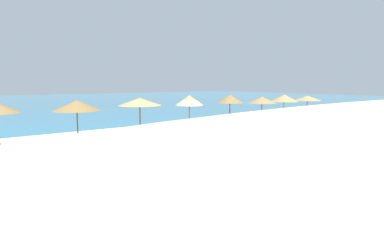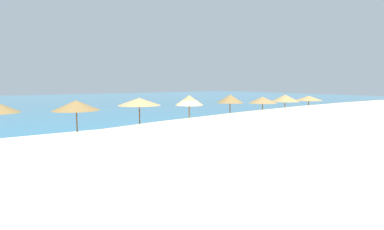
{
  "view_description": "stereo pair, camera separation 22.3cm",
  "coord_description": "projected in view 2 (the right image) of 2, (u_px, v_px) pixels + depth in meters",
  "views": [
    {
      "loc": [
        -10.97,
        -15.27,
        3.7
      ],
      "look_at": [
        1.47,
        1.69,
        1.4
      ],
      "focal_mm": 27.64,
      "sensor_mm": 36.0,
      "label": 1
    },
    {
      "loc": [
        -10.79,
        -15.4,
        3.7
      ],
      "look_at": [
        1.47,
        1.69,
        1.4
      ],
      "focal_mm": 27.64,
      "sensor_mm": 36.0,
      "label": 2
    }
  ],
  "objects": [
    {
      "name": "ground_plane",
      "position": [
        189.0,
        140.0,
        19.1
      ],
      "size": [
        160.0,
        160.0,
        0.0
      ],
      "primitive_type": "plane",
      "color": "beige"
    },
    {
      "name": "sea_water",
      "position": [
        50.0,
        102.0,
        56.82
      ],
      "size": [
        160.0,
        77.66,
        0.01
      ],
      "primitive_type": "cube",
      "color": "teal",
      "rests_on": "ground_plane"
    },
    {
      "name": "dune_ridge",
      "position": [
        377.0,
        142.0,
        11.02
      ],
      "size": [
        40.61,
        7.88,
        3.02
      ],
      "primitive_type": "ellipsoid",
      "rotation": [
        0.0,
        0.0,
        -0.03
      ],
      "color": "beige",
      "rests_on": "ground_plane"
    },
    {
      "name": "beach_umbrella_2",
      "position": [
        76.0,
        105.0,
        15.93
      ],
      "size": [
        2.49,
        2.49,
        2.76
      ],
      "color": "brown",
      "rests_on": "ground_plane"
    },
    {
      "name": "beach_umbrella_3",
      "position": [
        139.0,
        102.0,
        17.85
      ],
      "size": [
        2.6,
        2.6,
        2.79
      ],
      "color": "brown",
      "rests_on": "ground_plane"
    },
    {
      "name": "beach_umbrella_4",
      "position": [
        189.0,
        100.0,
        20.27
      ],
      "size": [
        1.96,
        1.96,
        2.85
      ],
      "color": "brown",
      "rests_on": "ground_plane"
    },
    {
      "name": "beach_umbrella_5",
      "position": [
        230.0,
        99.0,
        22.28
      ],
      "size": [
        2.03,
        2.03,
        2.81
      ],
      "color": "brown",
      "rests_on": "ground_plane"
    },
    {
      "name": "beach_umbrella_6",
      "position": [
        263.0,
        100.0,
        24.31
      ],
      "size": [
        2.34,
        2.34,
        2.55
      ],
      "color": "brown",
      "rests_on": "ground_plane"
    },
    {
      "name": "beach_umbrella_7",
      "position": [
        285.0,
        98.0,
        26.92
      ],
      "size": [
        2.52,
        2.52,
        2.62
      ],
      "color": "brown",
      "rests_on": "ground_plane"
    },
    {
      "name": "beach_umbrella_8",
      "position": [
        309.0,
        98.0,
        29.03
      ],
      "size": [
        2.6,
        2.6,
        2.43
      ],
      "color": "brown",
      "rests_on": "ground_plane"
    },
    {
      "name": "lounge_chair_0",
      "position": [
        209.0,
        130.0,
        20.45
      ],
      "size": [
        1.51,
        0.73,
        1.05
      ],
      "rotation": [
        0.0,
        0.0,
        1.63
      ],
      "color": "red",
      "rests_on": "ground_plane"
    },
    {
      "name": "lounge_chair_1",
      "position": [
        272.0,
        123.0,
        23.88
      ],
      "size": [
        1.54,
        0.71,
        1.14
      ],
      "rotation": [
        0.0,
        0.0,
        1.61
      ],
      "color": "orange",
      "rests_on": "ground_plane"
    },
    {
      "name": "lounge_chair_3",
      "position": [
        162.0,
        136.0,
        17.99
      ],
      "size": [
        1.76,
        0.95,
        1.17
      ],
      "rotation": [
        0.0,
        0.0,
        1.34
      ],
      "color": "blue",
      "rests_on": "ground_plane"
    },
    {
      "name": "lounge_chair_4",
      "position": [
        303.0,
        120.0,
        26.33
      ],
      "size": [
        1.46,
        0.79,
        1.03
      ],
      "rotation": [
        0.0,
        0.0,
        1.43
      ],
      "color": "red",
      "rests_on": "ground_plane"
    }
  ]
}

